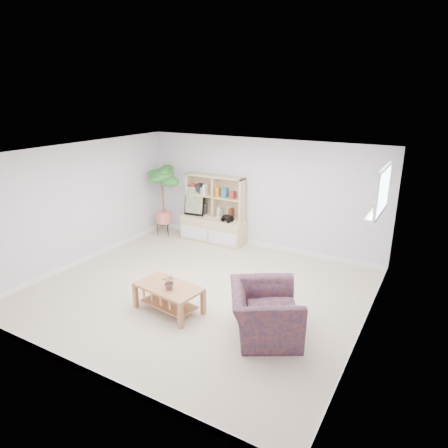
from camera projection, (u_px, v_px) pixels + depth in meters
The scene contains 14 objects.
floor at pixel (198, 291), 6.98m from camera, with size 5.50×5.00×0.01m, color #BAAA97.
ceiling at pixel (195, 153), 6.22m from camera, with size 5.50×5.00×0.01m, color white.
walls at pixel (197, 226), 6.60m from camera, with size 5.51×5.01×2.40m.
baseboard at pixel (198, 288), 6.96m from camera, with size 5.50×5.00×0.10m, color white, non-canonical shape.
window at pixel (383, 191), 5.56m from camera, with size 0.10×0.98×0.68m, color silver, non-canonical shape.
window_sill at pixel (376, 212), 5.69m from camera, with size 0.14×1.00×0.04m, color white.
storage_unit at pixel (213, 210), 9.07m from camera, with size 1.53×0.52×1.53m, color tan, non-canonical shape.
poster at pixel (195, 201), 9.22m from camera, with size 0.49×0.11×0.68m, color yellow, non-canonical shape.
toy_truck at pixel (227, 218), 8.82m from camera, with size 0.30×0.20×0.16m, color black, non-canonical shape.
coffee_table at pixel (169, 298), 6.29m from camera, with size 1.06×0.58×0.43m, color #AF7948, non-canonical shape.
table_plant at pixel (170, 282), 6.09m from camera, with size 0.22×0.19×0.24m, color #286124.
floor_tree at pixel (163, 201), 9.45m from camera, with size 0.62×0.62×1.70m, color #256227, non-canonical shape.
armchair at pixel (265, 309), 5.61m from camera, with size 1.10×0.95×0.81m, color #0E193D.
sill_plant at pixel (377, 203), 5.66m from camera, with size 0.13×0.11×0.24m, color #256227.
Camera 1 is at (3.48, -5.21, 3.32)m, focal length 32.00 mm.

